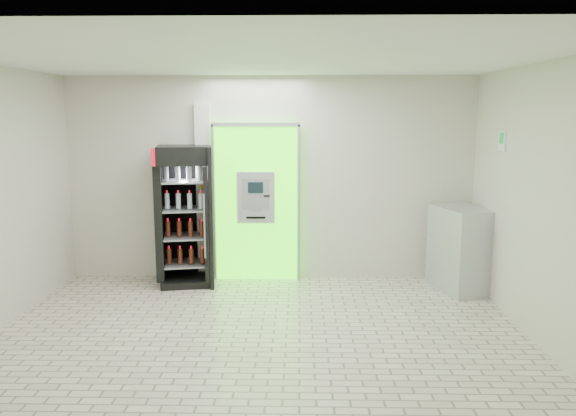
{
  "coord_description": "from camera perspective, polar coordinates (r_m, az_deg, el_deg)",
  "views": [
    {
      "loc": [
        0.43,
        -5.76,
        2.46
      ],
      "look_at": [
        0.29,
        1.2,
        1.28
      ],
      "focal_mm": 35.0,
      "sensor_mm": 36.0,
      "label": 1
    }
  ],
  "objects": [
    {
      "name": "steel_cabinet",
      "position": [
        8.2,
        17.2,
        -4.03
      ],
      "size": [
        0.83,
        1.01,
        1.18
      ],
      "rotation": [
        0.0,
        0.0,
        0.28
      ],
      "color": "#B3B6BB",
      "rests_on": "ground"
    },
    {
      "name": "room_shell",
      "position": [
        5.81,
        -3.12,
        3.47
      ],
      "size": [
        6.0,
        6.0,
        6.0
      ],
      "color": "beige",
      "rests_on": "ground"
    },
    {
      "name": "exit_sign",
      "position": [
        7.61,
        20.93,
        6.43
      ],
      "size": [
        0.02,
        0.22,
        0.26
      ],
      "color": "white",
      "rests_on": "room_shell"
    },
    {
      "name": "ground",
      "position": [
        6.28,
        -2.96,
        -13.49
      ],
      "size": [
        6.0,
        6.0,
        0.0
      ],
      "primitive_type": "plane",
      "color": "beige",
      "rests_on": "ground"
    },
    {
      "name": "beverage_cooler",
      "position": [
        8.23,
        -10.3,
        -1.04
      ],
      "size": [
        0.86,
        0.82,
        2.01
      ],
      "rotation": [
        0.0,
        0.0,
        0.18
      ],
      "color": "black",
      "rests_on": "ground"
    },
    {
      "name": "pillar",
      "position": [
        8.41,
        -8.52,
        1.57
      ],
      "size": [
        0.22,
        0.11,
        2.6
      ],
      "color": "silver",
      "rests_on": "ground"
    },
    {
      "name": "atm_assembly",
      "position": [
        8.3,
        -3.22,
        0.65
      ],
      "size": [
        1.3,
        0.24,
        2.33
      ],
      "color": "#34E80A",
      "rests_on": "ground"
    }
  ]
}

